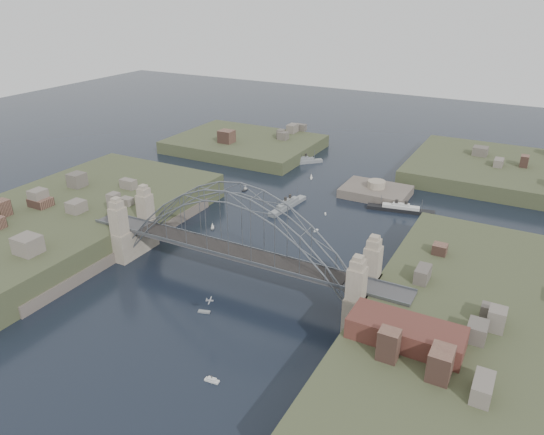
% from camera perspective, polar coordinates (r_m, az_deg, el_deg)
% --- Properties ---
extents(ground, '(500.00, 500.00, 0.00)m').
position_cam_1_polar(ground, '(126.39, -3.91, -7.11)').
color(ground, black).
rests_on(ground, ground).
extents(bridge, '(84.00, 13.80, 24.60)m').
position_cam_1_polar(bridge, '(120.43, -4.07, -2.10)').
color(bridge, '#444446').
rests_on(bridge, ground).
extents(shore_west, '(50.50, 90.00, 12.00)m').
position_cam_1_polar(shore_west, '(160.39, -21.58, -0.94)').
color(shore_west, '#3C4327').
rests_on(shore_west, ground).
extents(shore_east, '(50.50, 90.00, 12.00)m').
position_cam_1_polar(shore_east, '(110.84, 22.83, -13.07)').
color(shore_east, '#3C4327').
rests_on(shore_east, ground).
extents(headland_nw, '(60.00, 45.00, 9.00)m').
position_cam_1_polar(headland_nw, '(227.20, -3.01, 7.60)').
color(headland_nw, '#3C4327').
rests_on(headland_nw, ground).
extents(headland_ne, '(70.00, 55.00, 9.50)m').
position_cam_1_polar(headland_ne, '(211.06, 24.62, 4.12)').
color(headland_ne, '#3C4327').
rests_on(headland_ne, ground).
extents(fort_island, '(22.00, 16.00, 9.40)m').
position_cam_1_polar(fort_island, '(179.84, 11.31, 2.26)').
color(fort_island, brown).
rests_on(fort_island, ground).
extents(wharf_shed, '(20.00, 8.00, 4.00)m').
position_cam_1_polar(wharf_shed, '(95.89, 14.53, -12.17)').
color(wharf_shed, '#592D26').
rests_on(wharf_shed, shore_east).
extents(finger_pier, '(4.00, 22.00, 1.40)m').
position_cam_1_polar(finger_pier, '(92.43, 8.30, -20.78)').
color(finger_pier, '#444446').
rests_on(finger_pier, ground).
extents(naval_cruiser_near, '(4.66, 18.79, 5.59)m').
position_cam_1_polar(naval_cruiser_near, '(166.41, 1.74, 1.35)').
color(naval_cruiser_near, gray).
rests_on(naval_cruiser_near, ground).
extents(naval_cruiser_far, '(12.93, 12.74, 5.39)m').
position_cam_1_polar(naval_cruiser_far, '(209.05, 3.46, 6.18)').
color(naval_cruiser_far, gray).
rests_on(naval_cruiser_far, ground).
extents(ocean_liner, '(21.09, 6.52, 5.13)m').
position_cam_1_polar(ocean_liner, '(168.66, 13.99, 0.90)').
color(ocean_liner, black).
rests_on(ocean_liner, ground).
extents(aeroplane, '(1.58, 2.69, 0.41)m').
position_cam_1_polar(aeroplane, '(106.38, -6.94, -9.05)').
color(aeroplane, '#9D9EA4').
extents(small_boat_a, '(1.90, 2.47, 2.38)m').
position_cam_1_polar(small_boat_a, '(153.08, -6.58, -0.94)').
color(small_boat_a, silver).
rests_on(small_boat_a, ground).
extents(small_boat_b, '(0.75, 1.87, 0.45)m').
position_cam_1_polar(small_boat_b, '(151.43, 4.87, -1.46)').
color(small_boat_b, silver).
rests_on(small_boat_b, ground).
extents(small_boat_c, '(2.82, 1.64, 0.45)m').
position_cam_1_polar(small_boat_c, '(116.33, -7.49, -10.27)').
color(small_boat_c, silver).
rests_on(small_boat_c, ground).
extents(small_boat_d, '(1.06, 2.27, 2.38)m').
position_cam_1_polar(small_boat_d, '(147.26, 11.81, -2.38)').
color(small_boat_d, silver).
rests_on(small_boat_d, ground).
extents(small_boat_e, '(1.86, 3.82, 2.38)m').
position_cam_1_polar(small_boat_e, '(181.27, -2.97, 3.23)').
color(small_boat_e, silver).
rests_on(small_boat_e, ground).
extents(small_boat_f, '(1.02, 1.45, 0.45)m').
position_cam_1_polar(small_boat_f, '(162.65, 5.90, 0.39)').
color(small_boat_f, silver).
rests_on(small_boat_f, ground).
extents(small_boat_g, '(2.83, 1.17, 1.43)m').
position_cam_1_polar(small_boat_g, '(98.86, -6.63, -17.38)').
color(small_boat_g, silver).
rests_on(small_boat_g, ground).
extents(small_boat_h, '(1.39, 2.03, 2.38)m').
position_cam_1_polar(small_boat_h, '(192.27, 4.35, 4.55)').
color(small_boat_h, silver).
rests_on(small_boat_h, ground).
extents(small_boat_i, '(1.77, 2.63, 0.45)m').
position_cam_1_polar(small_boat_i, '(123.52, 9.56, -8.16)').
color(small_boat_i, silver).
rests_on(small_boat_i, ground).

